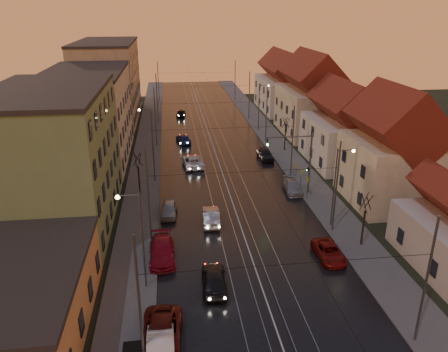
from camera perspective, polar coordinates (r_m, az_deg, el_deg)
name	(u,v)px	position (r m, az deg, el deg)	size (l,w,h in m)	color
ground	(264,295)	(34.03, 5.27, -15.19)	(160.00, 160.00, 0.00)	black
road	(211,142)	(69.93, -1.65, 4.49)	(16.00, 120.00, 0.04)	black
sidewalk_left	(148,144)	(69.71, -9.88, 4.17)	(4.00, 120.00, 0.15)	#4C4C4C
sidewalk_right	(273,139)	(71.53, 6.37, 4.80)	(4.00, 120.00, 0.15)	#4C4C4C
tram_rail_0	(198,142)	(69.75, -3.45, 4.45)	(0.06, 120.00, 0.03)	gray
tram_rail_1	(207,142)	(69.85, -2.28, 4.50)	(0.06, 120.00, 0.03)	gray
tram_rail_2	(216,141)	(69.99, -1.02, 4.54)	(0.06, 120.00, 0.03)	gray
tram_rail_3	(225,141)	(70.16, 0.14, 4.59)	(0.06, 120.00, 0.03)	gray
apartment_left_0	(5,306)	(32.43, -26.73, -14.89)	(10.00, 14.00, 4.50)	tan
apartment_left_1	(54,161)	(44.30, -21.33, 1.78)	(10.00, 18.00, 13.00)	#637E50
apartment_left_2	(89,117)	(63.27, -17.26, 7.36)	(10.00, 20.00, 12.00)	tan
apartment_left_3	(109,82)	(86.39, -14.82, 11.79)	(10.00, 24.00, 14.00)	#8B7B59
house_right_1	(392,154)	(50.00, 21.12, 2.67)	(8.67, 10.20, 10.80)	#B6AC8C
house_right_2	(345,130)	(61.45, 15.53, 5.83)	(9.18, 12.24, 9.20)	silver
house_right_3	(311,99)	(74.88, 11.32, 9.78)	(9.18, 14.28, 11.50)	#B6AC8C
house_right_4	(284,86)	(91.98, 7.79, 11.59)	(9.18, 16.32, 10.00)	silver
catenary_pole_l_0	(139,305)	(26.01, -10.99, -16.22)	(0.16, 0.16, 9.00)	#595B60
catenary_pole_r_0	(426,282)	(29.96, 24.87, -12.50)	(0.16, 0.16, 9.00)	#595B60
catenary_pole_l_1	(149,197)	(39.01, -9.82, -2.76)	(0.16, 0.16, 9.00)	#595B60
catenary_pole_r_1	(336,188)	(41.74, 14.46, -1.50)	(0.16, 0.16, 9.00)	#595B60
catenary_pole_l_2	(153,147)	(53.07, -9.27, 3.80)	(0.16, 0.16, 9.00)	#595B60
catenary_pole_r_2	(292,142)	(55.11, 8.94, 4.47)	(0.16, 0.16, 9.00)	#595B60
catenary_pole_l_3	(155,117)	(67.54, -8.95, 7.58)	(0.16, 0.16, 9.00)	#595B60
catenary_pole_r_3	(267,114)	(69.15, 5.57, 8.05)	(0.16, 0.16, 9.00)	#595B60
catenary_pole_l_4	(157,98)	(82.19, -8.74, 10.01)	(0.16, 0.16, 9.00)	#595B60
catenary_pole_r_4	(249,96)	(83.53, 3.33, 10.40)	(0.16, 0.16, 9.00)	#595B60
catenary_pole_l_5	(158,82)	(99.92, -8.57, 11.99)	(0.16, 0.16, 9.00)	#595B60
catenary_pole_r_5	(235,81)	(101.02, 1.45, 12.31)	(0.16, 0.16, 9.00)	#595B60
street_lamp_0	(138,232)	(32.59, -11.18, -7.15)	(1.75, 0.32, 8.00)	#595B60
street_lamp_1	(338,180)	(42.64, 14.66, -0.47)	(1.75, 0.32, 8.00)	#595B60
street_lamp_2	(150,131)	(58.74, -9.64, 5.87)	(1.75, 0.32, 8.00)	#595B60
street_lamp_3	(261,102)	(75.85, 4.81, 9.55)	(1.75, 0.32, 8.00)	#595B60
traffic_light_mast	(302,156)	(49.44, 10.13, 2.55)	(5.30, 0.32, 7.20)	#595B60
bare_tree_0	(139,175)	(50.04, -11.08, 0.15)	(1.09, 1.09, 5.11)	black
bare_tree_1	(364,221)	(40.68, 17.81, -5.61)	(1.09, 1.09, 5.11)	black
bare_tree_2	(285,135)	(65.38, 8.01, 5.35)	(1.09, 1.09, 5.11)	black
driving_car_0	(214,279)	(34.15, -1.31, -13.32)	(1.86, 4.61, 1.57)	black
driving_car_1	(211,216)	(43.49, -1.70, -5.27)	(1.59, 4.56, 1.50)	#9C9CA1
driving_car_2	(193,161)	(58.85, -4.10, 1.92)	(2.48, 5.38, 1.49)	silver
driving_car_3	(183,139)	(69.45, -5.33, 4.85)	(1.89, 4.65, 1.35)	#181F49
driving_car_4	(181,113)	(86.95, -5.65, 8.20)	(1.63, 4.05, 1.38)	black
parked_left_1	(161,335)	(29.64, -8.22, -19.89)	(2.54, 5.51, 1.53)	#52120E
parked_left_2	(162,251)	(37.99, -8.10, -9.69)	(2.15, 5.29, 1.53)	maroon
parked_left_3	(169,209)	(45.47, -7.21, -4.31)	(1.60, 3.98, 1.36)	#A5A6AB
parked_right_0	(329,252)	(38.88, 13.54, -9.61)	(2.02, 4.38, 1.22)	maroon
parked_right_1	(293,187)	(51.34, 8.96, -1.37)	(1.83, 4.50, 1.31)	#A09FA5
parked_right_2	(265,154)	(61.79, 5.38, 2.86)	(1.82, 4.53, 1.54)	black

